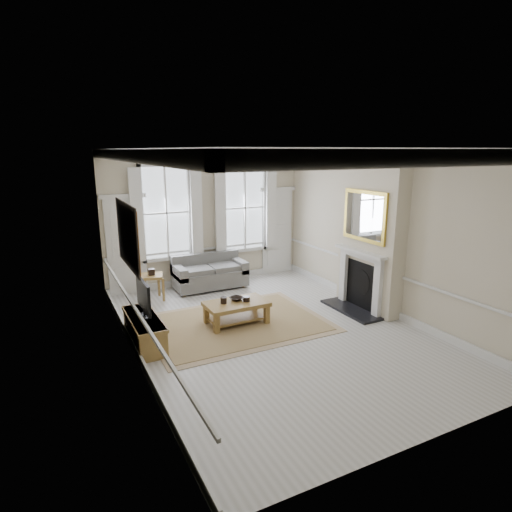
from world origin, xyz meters
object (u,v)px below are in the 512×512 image
sofa (209,274)px  tv_stand (145,331)px  coffee_table (236,306)px  side_table (152,279)px

sofa → tv_stand: size_ratio=1.23×
tv_stand → sofa: bearing=49.4°
sofa → coffee_table: sofa is taller
sofa → coffee_table: size_ratio=1.44×
side_table → tv_stand: side_table is taller
coffee_table → sofa: bearing=81.2°
sofa → tv_stand: sofa is taller
side_table → coffee_table: bearing=-62.1°
side_table → tv_stand: (-0.68, -2.28, -0.23)m
tv_stand → coffee_table: bearing=3.3°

